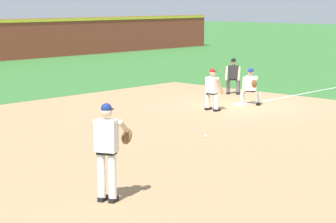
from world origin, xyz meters
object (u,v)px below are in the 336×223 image
object	(u,v)px
pitcher	(108,146)
baserunner	(212,88)
first_base_bag	(242,105)
baseball	(206,136)
first_baseman	(251,85)
umpire	(233,75)

from	to	relation	value
pitcher	baserunner	size ratio (longest dim) A/B	1.27
first_base_bag	baseball	distance (m)	5.76
baseball	baserunner	distance (m)	4.55
first_base_bag	first_baseman	world-z (taller)	first_baseman
first_base_bag	baseball	world-z (taller)	first_base_bag
first_base_bag	pitcher	distance (m)	12.02
baserunner	umpire	bearing A→B (deg)	27.52
baseball	first_baseman	size ratio (longest dim) A/B	0.06
pitcher	baserunner	world-z (taller)	pitcher
umpire	first_baseman	bearing A→B (deg)	-129.58
first_baseman	baseball	bearing A→B (deg)	-155.84
pitcher	baseball	bearing A→B (deg)	22.84
baseball	pitcher	bearing A→B (deg)	-157.16
baserunner	umpire	xyz separation A→B (m)	(3.73, 1.94, 0.00)
umpire	pitcher	bearing A→B (deg)	-151.63
first_baseman	umpire	size ratio (longest dim) A/B	0.92
baseball	pitcher	size ratio (longest dim) A/B	0.04
first_base_bag	baserunner	xyz separation A→B (m)	(-1.56, 0.09, 0.75)
baseball	baserunner	world-z (taller)	baserunner
pitcher	umpire	bearing A→B (deg)	28.37
first_base_bag	baseball	xyz separation A→B (m)	(-5.15, -2.60, -0.01)
pitcher	baserunner	distance (m)	10.63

